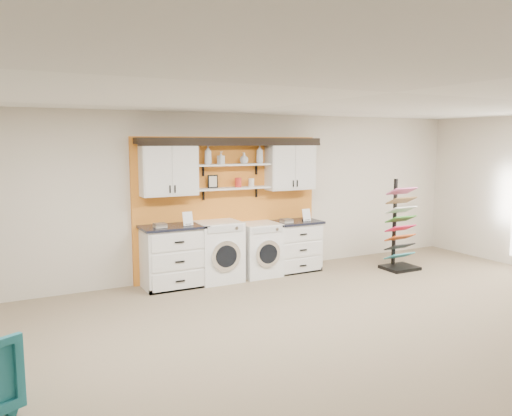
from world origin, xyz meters
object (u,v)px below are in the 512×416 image
base_cabinet_left (173,256)px  dryer (259,249)px  sample_rack (400,241)px  base_cabinet_right (294,246)px  washer (218,251)px

base_cabinet_left → dryer: size_ratio=1.11×
base_cabinet_left → sample_rack: (4.02, -0.82, 0.03)m
base_cabinet_left → base_cabinet_right: size_ratio=1.10×
base_cabinet_left → sample_rack: bearing=-11.5°
base_cabinet_left → washer: size_ratio=1.01×
washer → sample_rack: 3.35m
base_cabinet_right → sample_rack: size_ratio=0.56×
base_cabinet_left → base_cabinet_right: (2.26, 0.00, -0.04)m
base_cabinet_right → dryer: bearing=-179.7°
washer → sample_rack: sample_rack is taller
sample_rack → base_cabinet_right: bearing=156.0°
washer → base_cabinet_right: bearing=0.1°
dryer → base_cabinet_left: bearing=179.9°
base_cabinet_left → washer: bearing=-0.2°
base_cabinet_right → washer: (-1.49, -0.00, 0.05)m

